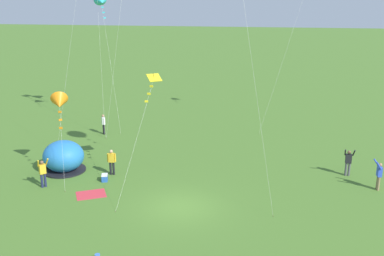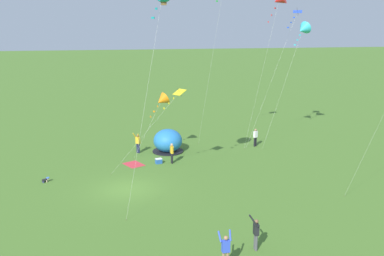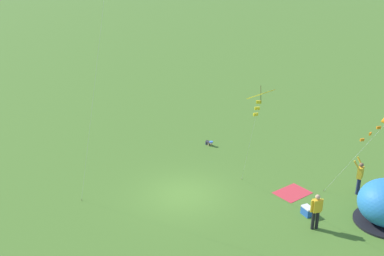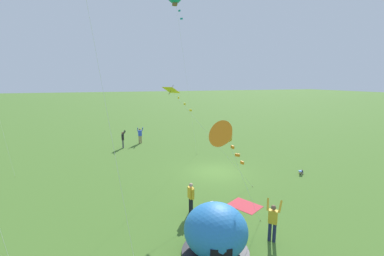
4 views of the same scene
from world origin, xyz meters
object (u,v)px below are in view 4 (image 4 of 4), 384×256
at_px(kite_orange, 226,137).
at_px(toddler_crawling, 301,172).
at_px(person_arms_raised, 273,220).
at_px(cooler_box, 211,207).
at_px(popup_tent, 216,231).
at_px(person_near_tent, 123,139).
at_px(kite_yellow, 175,95).
at_px(person_far_back, 140,135).
at_px(person_strolling, 191,197).

bearing_deg(kite_orange, toddler_crawling, -57.61).
relative_size(person_arms_raised, kite_orange, 0.34).
relative_size(cooler_box, toddler_crawling, 1.15).
xyz_separation_m(popup_tent, person_near_tent, (18.56, 2.41, 0.00)).
xyz_separation_m(toddler_crawling, person_arms_raised, (-6.31, 7.17, 0.82)).
bearing_deg(person_arms_raised, kite_orange, 80.21).
xyz_separation_m(cooler_box, person_near_tent, (15.29, 3.57, 0.78)).
height_order(cooler_box, kite_yellow, kite_yellow).
height_order(person_far_back, person_near_tent, same).
distance_m(toddler_crawling, person_far_back, 17.24).
distance_m(popup_tent, person_arms_raised, 2.71).
height_order(person_arms_raised, kite_yellow, kite_yellow).
distance_m(toddler_crawling, kite_yellow, 11.53).
distance_m(person_arms_raised, kite_yellow, 8.62).
distance_m(cooler_box, person_arms_raised, 3.76).
distance_m(cooler_box, person_far_back, 16.85).
xyz_separation_m(cooler_box, kite_orange, (-2.97, 0.64, 4.61)).
height_order(person_far_back, kite_yellow, kite_yellow).
bearing_deg(kite_yellow, cooler_box, -159.60).
height_order(person_far_back, person_strolling, person_far_back).
bearing_deg(kite_orange, popup_tent, 120.39).
distance_m(person_strolling, kite_orange, 4.96).
bearing_deg(toddler_crawling, person_far_back, 36.79).
height_order(toddler_crawling, person_far_back, person_far_back).
height_order(popup_tent, person_strolling, popup_tent).
bearing_deg(cooler_box, toddler_crawling, -71.20).
bearing_deg(kite_yellow, person_near_tent, 11.32).
height_order(cooler_box, person_near_tent, person_near_tent).
bearing_deg(person_arms_raised, person_strolling, 37.44).
relative_size(toddler_crawling, person_near_tent, 0.28).
bearing_deg(kite_orange, person_strolling, 8.61).
bearing_deg(popup_tent, person_arms_raised, -91.37).
bearing_deg(person_strolling, kite_yellow, 0.18).
height_order(person_arms_raised, person_strolling, person_arms_raised).
xyz_separation_m(person_strolling, kite_orange, (-3.08, -0.47, 3.86)).
xyz_separation_m(popup_tent, person_arms_raised, (-0.06, -2.71, 0.00)).
distance_m(popup_tent, person_strolling, 3.39).
height_order(person_near_tent, kite_orange, kite_orange).
bearing_deg(kite_yellow, toddler_crawling, -90.13).
relative_size(person_strolling, kite_yellow, 0.25).
relative_size(toddler_crawling, person_arms_raised, 0.28).
bearing_deg(kite_orange, kite_yellow, 4.55).
bearing_deg(cooler_box, kite_orange, 167.88).
bearing_deg(person_far_back, cooler_box, -174.57).
height_order(person_arms_raised, person_near_tent, same).
height_order(cooler_box, person_strolling, person_strolling).
bearing_deg(person_near_tent, popup_tent, -172.61).
distance_m(person_near_tent, kite_orange, 18.88).
relative_size(toddler_crawling, person_far_back, 0.28).
xyz_separation_m(cooler_box, kite_yellow, (2.99, 1.11, 5.98)).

